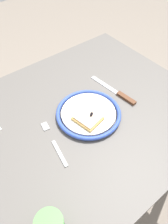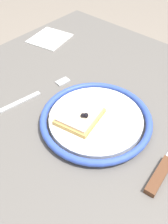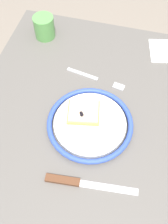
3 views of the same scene
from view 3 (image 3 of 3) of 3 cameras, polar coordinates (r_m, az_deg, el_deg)
The scene contains 8 objects.
ground_plane at distance 1.42m, azimuth 1.66°, elevation -17.47°, with size 6.00×6.00×0.00m, color gray.
dining_table at distance 0.85m, azimuth 2.67°, elevation -7.19°, with size 0.92×0.80×0.70m.
plate at distance 0.75m, azimuth 1.31°, elevation -2.53°, with size 0.25×0.25×0.02m.
pizza_slice_near at distance 0.76m, azimuth -0.11°, elevation -0.02°, with size 0.10×0.11×0.03m.
knife at distance 0.69m, azimuth -1.96°, elevation -15.07°, with size 0.04×0.24×0.01m.
fork at distance 0.86m, azimuth 2.58°, elevation 7.31°, with size 0.05×0.20×0.00m.
cup at distance 0.99m, azimuth -8.69°, elevation 17.89°, with size 0.07×0.07×0.08m, color #599E4C.
napkin at distance 0.99m, azimuth 17.68°, elevation 12.57°, with size 0.11×0.12×0.00m, color white.
Camera 3 is at (0.35, 0.05, 1.37)m, focal length 41.84 mm.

